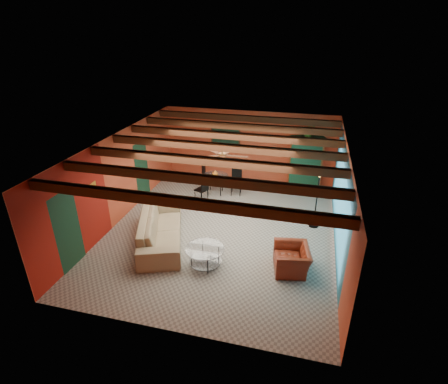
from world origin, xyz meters
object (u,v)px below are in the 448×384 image
(dining_table, at_px, (215,181))
(floor_lamp, at_px, (317,199))
(armoire, at_px, (305,163))
(vase, at_px, (215,166))
(sofa, at_px, (161,229))
(coffee_table, at_px, (205,256))
(potted_plant, at_px, (309,131))
(armchair, at_px, (292,259))

(dining_table, relative_size, floor_lamp, 1.01)
(armoire, xyz_separation_m, vase, (-3.08, -1.34, 0.11))
(vase, bearing_deg, sofa, -100.35)
(coffee_table, distance_m, dining_table, 4.23)
(dining_table, distance_m, floor_lamp, 3.86)
(dining_table, distance_m, vase, 0.58)
(armoire, height_order, potted_plant, potted_plant)
(vase, bearing_deg, floor_lamp, -22.85)
(floor_lamp, xyz_separation_m, potted_plant, (-0.45, 2.82, 1.24))
(sofa, distance_m, dining_table, 3.48)
(armoire, xyz_separation_m, potted_plant, (0.00, 0.00, 1.21))
(coffee_table, height_order, dining_table, dining_table)
(floor_lamp, xyz_separation_m, vase, (-3.53, 1.49, 0.14))
(sofa, height_order, potted_plant, potted_plant)
(armoire, height_order, floor_lamp, armoire)
(potted_plant, bearing_deg, coffee_table, -111.85)
(sofa, distance_m, coffee_table, 1.68)
(sofa, relative_size, floor_lamp, 1.53)
(armchair, height_order, floor_lamp, floor_lamp)
(floor_lamp, bearing_deg, dining_table, 157.15)
(sofa, xyz_separation_m, coffee_table, (1.51, -0.71, -0.16))
(dining_table, relative_size, vase, 9.29)
(coffee_table, xyz_separation_m, dining_table, (-0.89, 4.13, 0.23))
(floor_lamp, bearing_deg, armoire, 99.06)
(sofa, height_order, armchair, sofa)
(coffee_table, distance_m, potted_plant, 6.19)
(dining_table, height_order, vase, vase)
(armoire, relative_size, potted_plant, 3.70)
(coffee_table, distance_m, vase, 4.30)
(coffee_table, height_order, floor_lamp, floor_lamp)
(vase, bearing_deg, potted_plant, 23.45)
(armchair, relative_size, armoire, 0.51)
(floor_lamp, height_order, potted_plant, potted_plant)
(dining_table, xyz_separation_m, potted_plant, (3.08, 1.34, 1.67))
(vase, bearing_deg, armchair, -51.28)
(potted_plant, bearing_deg, vase, -156.55)
(floor_lamp, bearing_deg, potted_plant, 99.06)
(armchair, height_order, dining_table, dining_table)
(armchair, bearing_deg, floor_lamp, 156.60)
(armchair, bearing_deg, armoire, 168.35)
(floor_lamp, relative_size, vase, 9.24)
(coffee_table, bearing_deg, dining_table, 102.13)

